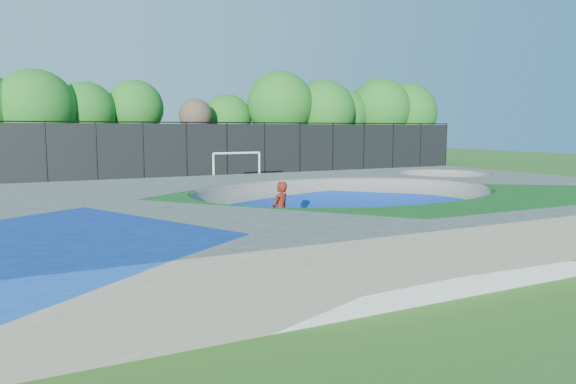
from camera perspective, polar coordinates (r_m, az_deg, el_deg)
name	(u,v)px	position (r m, az deg, el deg)	size (l,w,h in m)	color
ground	(347,232)	(17.87, 6.59, -4.42)	(120.00, 120.00, 0.00)	#2F631B
skate_deck	(347,210)	(17.74, 6.62, -2.04)	(22.00, 14.00, 1.50)	gray
skater	(280,212)	(16.13, -0.85, -2.20)	(0.69, 0.45, 1.89)	red
skateboard	(280,240)	(16.30, -0.84, -5.40)	(0.78, 0.22, 0.05)	black
soccer_goal	(237,162)	(32.40, -5.71, 3.31)	(3.17, 0.12, 2.10)	white
fence	(187,149)	(37.01, -11.20, 4.66)	(48.09, 0.09, 4.04)	black
treeline	(196,110)	(42.32, -10.22, 8.93)	(52.81, 7.04, 8.44)	#492F24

